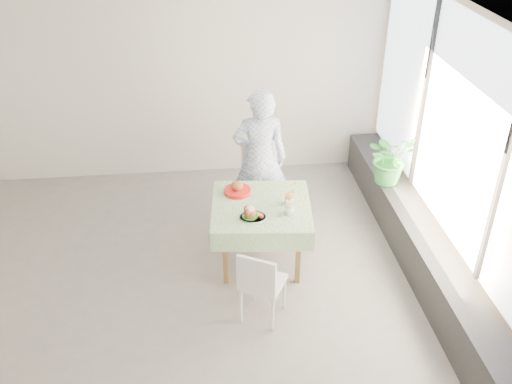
{
  "coord_description": "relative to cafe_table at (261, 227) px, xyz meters",
  "views": [
    {
      "loc": [
        0.46,
        -4.8,
        3.99
      ],
      "look_at": [
        1.02,
        0.34,
        0.88
      ],
      "focal_mm": 40.0,
      "sensor_mm": 36.0,
      "label": 1
    }
  ],
  "objects": [
    {
      "name": "chair_far",
      "position": [
        0.15,
        0.82,
        -0.16
      ],
      "size": [
        0.59,
        0.59,
        0.98
      ],
      "color": "white",
      "rests_on": "ground"
    },
    {
      "name": "chair_near",
      "position": [
        -0.09,
        -0.88,
        -0.21
      ],
      "size": [
        0.52,
        0.52,
        0.81
      ],
      "color": "white",
      "rests_on": "ground"
    },
    {
      "name": "wall_back",
      "position": [
        -1.07,
        2.21,
        0.94
      ],
      "size": [
        6.0,
        0.02,
        2.8
      ],
      "primitive_type": "cube",
      "color": "silver",
      "rests_on": "ground"
    },
    {
      "name": "second_dish",
      "position": [
        -0.23,
        0.28,
        0.32
      ],
      "size": [
        0.29,
        0.29,
        0.14
      ],
      "color": "#B71812",
      "rests_on": "cafe_table"
    },
    {
      "name": "ceiling",
      "position": [
        -1.07,
        -0.29,
        2.34
      ],
      "size": [
        6.0,
        6.0,
        0.0
      ],
      "primitive_type": "plane",
      "rotation": [
        3.14,
        0.0,
        0.0
      ],
      "color": "white",
      "rests_on": "ground"
    },
    {
      "name": "juice_cup_lemonade",
      "position": [
        0.27,
        -0.2,
        0.35
      ],
      "size": [
        0.1,
        0.1,
        0.29
      ],
      "color": "white",
      "rests_on": "cafe_table"
    },
    {
      "name": "wall_right",
      "position": [
        1.93,
        -0.29,
        0.94
      ],
      "size": [
        0.02,
        5.0,
        2.8
      ],
      "primitive_type": "cube",
      "color": "silver",
      "rests_on": "ground"
    },
    {
      "name": "wall_front",
      "position": [
        -1.07,
        -2.79,
        0.94
      ],
      "size": [
        6.0,
        0.02,
        2.8
      ],
      "primitive_type": "cube",
      "color": "silver",
      "rests_on": "ground"
    },
    {
      "name": "main_dish",
      "position": [
        -0.13,
        -0.24,
        0.33
      ],
      "size": [
        0.28,
        0.28,
        0.14
      ],
      "color": "white",
      "rests_on": "cafe_table"
    },
    {
      "name": "cafe_table",
      "position": [
        0.0,
        0.0,
        0.0
      ],
      "size": [
        1.13,
        1.13,
        0.74
      ],
      "color": "brown",
      "rests_on": "ground"
    },
    {
      "name": "floor",
      "position": [
        -1.07,
        -0.29,
        -0.46
      ],
      "size": [
        6.0,
        6.0,
        0.0
      ],
      "primitive_type": "plane",
      "color": "slate",
      "rests_on": "ground"
    },
    {
      "name": "potted_plant",
      "position": [
        1.65,
        0.75,
        0.36
      ],
      "size": [
        0.71,
        0.67,
        0.65
      ],
      "primitive_type": "imported",
      "rotation": [
        0.0,
        0.0,
        0.33
      ],
      "color": "#2C853B",
      "rests_on": "window_ledge"
    },
    {
      "name": "window_pane",
      "position": [
        1.9,
        -0.29,
        1.19
      ],
      "size": [
        0.01,
        4.8,
        2.18
      ],
      "primitive_type": "cube",
      "color": "#D1E0F9",
      "rests_on": "ground"
    },
    {
      "name": "window_ledge",
      "position": [
        1.73,
        -0.29,
        -0.21
      ],
      "size": [
        0.4,
        4.8,
        0.5
      ],
      "primitive_type": "cube",
      "color": "black",
      "rests_on": "ground"
    },
    {
      "name": "juice_cup_orange",
      "position": [
        0.3,
        -0.01,
        0.35
      ],
      "size": [
        0.11,
        0.11,
        0.3
      ],
      "color": "white",
      "rests_on": "cafe_table"
    },
    {
      "name": "diner",
      "position": [
        0.08,
        0.78,
        0.42
      ],
      "size": [
        0.66,
        0.46,
        1.75
      ],
      "primitive_type": "imported",
      "rotation": [
        0.0,
        0.0,
        3.08
      ],
      "color": "#86A2D7",
      "rests_on": "ground"
    }
  ]
}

